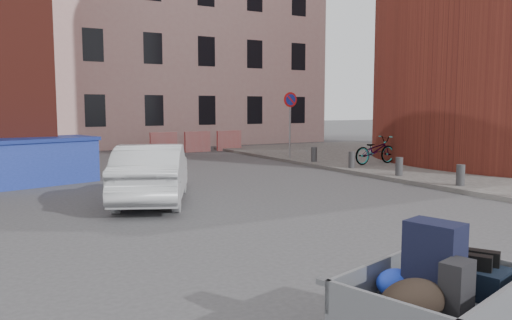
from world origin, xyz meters
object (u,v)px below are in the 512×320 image
dumpster (37,161)px  silver_car (152,173)px  trailer (435,293)px  bicycle (375,150)px

dumpster → silver_car: silver_car is taller
dumpster → silver_car: size_ratio=0.85×
trailer → silver_car: silver_car is taller
dumpster → bicycle: (11.11, -1.59, -0.04)m
trailer → bicycle: bearing=34.0°
silver_car → trailer: bearing=112.5°
trailer → dumpster: size_ratio=0.57×
bicycle → silver_car: bearing=102.8°
trailer → dumpster: bearing=83.1°
trailer → dumpster: 12.60m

